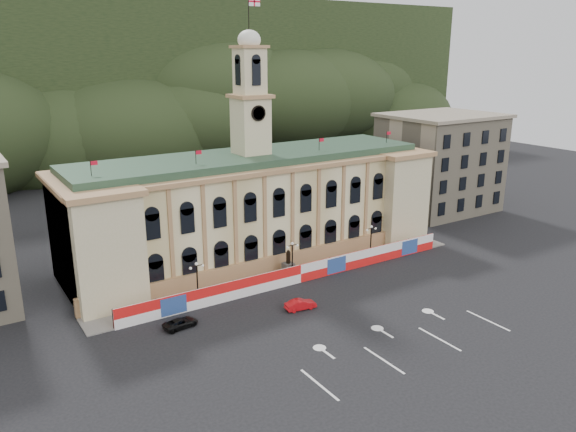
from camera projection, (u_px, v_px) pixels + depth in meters
ground at (374, 326)px, 63.42m from camera, size 260.00×260.00×0.00m
lane_markings at (406, 345)px, 59.38m from camera, size 26.00×10.00×0.02m
hill_ridge at (87, 90)px, 156.42m from camera, size 230.00×80.00×64.00m
city_hall at (253, 205)px, 83.51m from camera, size 56.20×17.60×37.10m
side_building_right at (440, 162)px, 108.04m from camera, size 21.00×17.00×18.60m
hoarding_fence at (300, 273)px, 75.26m from camera, size 50.00×0.44×2.50m
pavement at (289, 275)px, 77.73m from camera, size 56.00×5.50×0.16m
statue at (288, 267)px, 77.62m from camera, size 1.40×1.40×3.72m
lamp_left at (197, 278)px, 69.02m from camera, size 1.96×0.44×5.15m
lamp_center at (292, 257)px, 76.28m from camera, size 1.96×0.44×5.15m
lamp_right at (371, 239)px, 83.53m from camera, size 1.96×0.44×5.15m
red_sedan at (301, 304)px, 67.47m from camera, size 2.34×4.18×1.26m
black_suv at (181, 323)px, 63.04m from camera, size 2.77×4.44×1.12m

